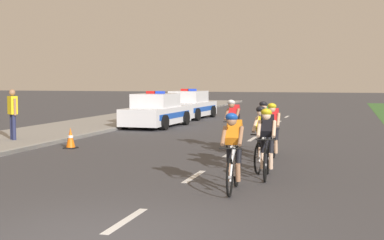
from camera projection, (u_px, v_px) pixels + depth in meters
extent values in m
plane|color=#424247|center=(96.00, 240.00, 7.57)|extent=(160.00, 160.00, 0.00)
cube|color=gray|center=(65.00, 130.00, 23.11)|extent=(3.86, 60.00, 0.12)
cube|color=#9E9E99|center=(107.00, 131.00, 22.62)|extent=(0.16, 60.00, 0.13)
cube|color=white|center=(126.00, 220.00, 8.59)|extent=(0.14, 1.60, 0.01)
cube|color=white|center=(194.00, 176.00, 12.44)|extent=(0.14, 1.60, 0.01)
cube|color=white|center=(230.00, 153.00, 16.28)|extent=(0.14, 1.60, 0.01)
cube|color=white|center=(252.00, 139.00, 20.13)|extent=(0.14, 1.60, 0.01)
cube|color=white|center=(268.00, 129.00, 23.98)|extent=(0.14, 1.60, 0.01)
cube|color=white|center=(279.00, 122.00, 27.83)|extent=(0.14, 1.60, 0.01)
cube|color=white|center=(287.00, 117.00, 31.68)|extent=(0.14, 1.60, 0.01)
torus|color=black|center=(230.00, 177.00, 10.26)|extent=(0.09, 0.73, 0.72)
cylinder|color=#99999E|center=(230.00, 177.00, 10.26)|extent=(0.06, 0.06, 0.06)
torus|color=black|center=(237.00, 169.00, 11.24)|extent=(0.09, 0.73, 0.72)
cylinder|color=#99999E|center=(237.00, 169.00, 11.24)|extent=(0.06, 0.06, 0.06)
cylinder|color=white|center=(233.00, 145.00, 10.66)|extent=(0.07, 0.55, 0.04)
cylinder|color=white|center=(232.00, 164.00, 10.51)|extent=(0.07, 0.48, 0.63)
cylinder|color=white|center=(234.00, 160.00, 10.88)|extent=(0.04, 0.04, 0.65)
cylinder|color=black|center=(231.00, 148.00, 10.32)|extent=(0.42, 0.05, 0.03)
cube|color=black|center=(234.00, 142.00, 10.85)|extent=(0.11, 0.23, 0.05)
cube|color=orange|center=(234.00, 132.00, 10.72)|extent=(0.31, 0.56, 0.46)
cube|color=black|center=(234.00, 140.00, 10.84)|extent=(0.29, 0.22, 0.18)
cylinder|color=black|center=(239.00, 158.00, 10.80)|extent=(0.12, 0.23, 0.40)
cylinder|color=#9E7051|center=(238.00, 172.00, 10.74)|extent=(0.10, 0.16, 0.36)
cylinder|color=black|center=(229.00, 158.00, 10.84)|extent=(0.12, 0.18, 0.40)
cylinder|color=#9E7051|center=(229.00, 172.00, 10.78)|extent=(0.10, 0.13, 0.36)
cylinder|color=#9E7051|center=(241.00, 136.00, 10.48)|extent=(0.10, 0.41, 0.35)
cylinder|color=#9E7051|center=(224.00, 136.00, 10.54)|extent=(0.10, 0.41, 0.35)
sphere|color=#9E7051|center=(232.00, 121.00, 10.41)|extent=(0.19, 0.19, 0.19)
ellipsoid|color=blue|center=(232.00, 117.00, 10.39)|extent=(0.25, 0.33, 0.24)
torus|color=black|center=(265.00, 165.00, 11.73)|extent=(0.10, 0.73, 0.72)
cylinder|color=#99999E|center=(265.00, 165.00, 11.73)|extent=(0.06, 0.06, 0.06)
torus|color=black|center=(268.00, 158.00, 12.71)|extent=(0.10, 0.73, 0.72)
cylinder|color=#99999E|center=(268.00, 158.00, 12.71)|extent=(0.06, 0.06, 0.06)
cylinder|color=black|center=(267.00, 137.00, 12.13)|extent=(0.08, 0.55, 0.04)
cylinder|color=black|center=(266.00, 153.00, 11.98)|extent=(0.08, 0.48, 0.63)
cylinder|color=black|center=(267.00, 150.00, 12.35)|extent=(0.04, 0.04, 0.65)
cylinder|color=black|center=(266.00, 140.00, 11.79)|extent=(0.42, 0.06, 0.03)
cube|color=black|center=(267.00, 134.00, 12.32)|extent=(0.12, 0.23, 0.05)
cube|color=black|center=(267.00, 126.00, 12.18)|extent=(0.32, 0.56, 0.47)
cube|color=black|center=(267.00, 132.00, 12.31)|extent=(0.29, 0.22, 0.18)
cylinder|color=black|center=(271.00, 149.00, 12.27)|extent=(0.13, 0.23, 0.40)
cylinder|color=beige|center=(271.00, 161.00, 12.21)|extent=(0.10, 0.16, 0.36)
cylinder|color=black|center=(263.00, 148.00, 12.30)|extent=(0.12, 0.18, 0.40)
cylinder|color=beige|center=(263.00, 161.00, 12.24)|extent=(0.10, 0.13, 0.36)
cylinder|color=beige|center=(274.00, 129.00, 11.95)|extent=(0.11, 0.41, 0.35)
cylinder|color=beige|center=(259.00, 129.00, 12.01)|extent=(0.11, 0.41, 0.35)
sphere|color=beige|center=(266.00, 115.00, 11.87)|extent=(0.19, 0.19, 0.19)
ellipsoid|color=yellow|center=(266.00, 112.00, 11.86)|extent=(0.25, 0.33, 0.24)
torus|color=black|center=(258.00, 158.00, 12.73)|extent=(0.11, 0.72, 0.72)
cylinder|color=#99999E|center=(258.00, 158.00, 12.73)|extent=(0.07, 0.07, 0.06)
torus|color=black|center=(268.00, 153.00, 13.66)|extent=(0.11, 0.72, 0.72)
cylinder|color=#99999E|center=(268.00, 153.00, 13.66)|extent=(0.07, 0.07, 0.06)
cylinder|color=white|center=(263.00, 133.00, 13.11)|extent=(0.09, 0.55, 0.04)
cylinder|color=white|center=(261.00, 147.00, 12.97)|extent=(0.09, 0.48, 0.63)
cylinder|color=white|center=(265.00, 145.00, 13.32)|extent=(0.04, 0.04, 0.65)
cylinder|color=black|center=(260.00, 135.00, 12.78)|extent=(0.42, 0.07, 0.03)
cube|color=black|center=(265.00, 130.00, 13.29)|extent=(0.12, 0.23, 0.05)
cube|color=yellow|center=(264.00, 122.00, 13.16)|extent=(0.33, 0.57, 0.46)
cube|color=black|center=(265.00, 129.00, 13.28)|extent=(0.30, 0.23, 0.18)
cylinder|color=black|center=(268.00, 143.00, 13.23)|extent=(0.13, 0.23, 0.40)
cylinder|color=beige|center=(267.00, 155.00, 13.17)|extent=(0.10, 0.16, 0.36)
cylinder|color=black|center=(261.00, 143.00, 13.29)|extent=(0.13, 0.18, 0.40)
cylinder|color=beige|center=(260.00, 155.00, 13.24)|extent=(0.10, 0.13, 0.36)
cylinder|color=beige|center=(269.00, 125.00, 12.91)|extent=(0.11, 0.41, 0.35)
cylinder|color=beige|center=(255.00, 125.00, 13.02)|extent=(0.11, 0.41, 0.35)
sphere|color=beige|center=(261.00, 113.00, 12.86)|extent=(0.19, 0.19, 0.19)
ellipsoid|color=black|center=(261.00, 110.00, 12.85)|extent=(0.26, 0.33, 0.24)
torus|color=black|center=(271.00, 149.00, 14.31)|extent=(0.07, 0.73, 0.72)
cylinder|color=#99999E|center=(271.00, 149.00, 14.31)|extent=(0.06, 0.06, 0.06)
torus|color=black|center=(274.00, 145.00, 15.28)|extent=(0.07, 0.73, 0.72)
cylinder|color=#99999E|center=(274.00, 145.00, 15.28)|extent=(0.06, 0.06, 0.06)
cylinder|color=silver|center=(272.00, 127.00, 14.71)|extent=(0.06, 0.55, 0.04)
cylinder|color=silver|center=(272.00, 140.00, 14.56)|extent=(0.06, 0.48, 0.63)
cylinder|color=silver|center=(273.00, 138.00, 14.92)|extent=(0.04, 0.04, 0.65)
cylinder|color=black|center=(271.00, 129.00, 14.37)|extent=(0.42, 0.04, 0.03)
cube|color=black|center=(273.00, 125.00, 14.90)|extent=(0.11, 0.22, 0.05)
cube|color=red|center=(273.00, 117.00, 14.76)|extent=(0.30, 0.55, 0.46)
cube|color=black|center=(273.00, 123.00, 14.89)|extent=(0.29, 0.21, 0.18)
cylinder|color=black|center=(276.00, 136.00, 14.84)|extent=(0.12, 0.23, 0.40)
cylinder|color=tan|center=(276.00, 147.00, 14.78)|extent=(0.10, 0.16, 0.36)
cylinder|color=black|center=(269.00, 136.00, 14.88)|extent=(0.12, 0.17, 0.40)
cylinder|color=tan|center=(269.00, 146.00, 14.82)|extent=(0.09, 0.13, 0.36)
cylinder|color=tan|center=(278.00, 120.00, 14.52)|extent=(0.09, 0.40, 0.35)
cylinder|color=tan|center=(266.00, 120.00, 14.59)|extent=(0.09, 0.40, 0.35)
sphere|color=tan|center=(272.00, 109.00, 14.45)|extent=(0.19, 0.19, 0.19)
ellipsoid|color=yellow|center=(272.00, 106.00, 14.44)|extent=(0.24, 0.32, 0.24)
torus|color=black|center=(261.00, 144.00, 15.45)|extent=(0.13, 0.72, 0.72)
cylinder|color=#99999E|center=(261.00, 144.00, 15.45)|extent=(0.07, 0.07, 0.06)
torus|color=black|center=(270.00, 140.00, 16.37)|extent=(0.13, 0.72, 0.72)
cylinder|color=#99999E|center=(270.00, 140.00, 16.37)|extent=(0.07, 0.07, 0.06)
cylinder|color=silver|center=(265.00, 123.00, 15.82)|extent=(0.10, 0.55, 0.04)
cylinder|color=silver|center=(264.00, 135.00, 15.68)|extent=(0.10, 0.48, 0.63)
cylinder|color=silver|center=(267.00, 133.00, 16.03)|extent=(0.04, 0.04, 0.65)
cylinder|color=black|center=(262.00, 125.00, 15.50)|extent=(0.42, 0.08, 0.03)
cube|color=black|center=(267.00, 121.00, 16.00)|extent=(0.13, 0.23, 0.05)
cube|color=green|center=(266.00, 115.00, 15.87)|extent=(0.34, 0.57, 0.46)
cube|color=black|center=(267.00, 120.00, 15.99)|extent=(0.30, 0.23, 0.18)
cylinder|color=black|center=(270.00, 132.00, 15.94)|extent=(0.14, 0.23, 0.40)
cylinder|color=tan|center=(269.00, 142.00, 15.88)|extent=(0.11, 0.16, 0.36)
cylinder|color=black|center=(264.00, 132.00, 16.00)|extent=(0.13, 0.18, 0.40)
cylinder|color=tan|center=(263.00, 142.00, 15.95)|extent=(0.10, 0.13, 0.36)
cylinder|color=tan|center=(270.00, 117.00, 15.62)|extent=(0.12, 0.41, 0.35)
cylinder|color=tan|center=(259.00, 117.00, 15.74)|extent=(0.12, 0.41, 0.35)
sphere|color=tan|center=(264.00, 107.00, 15.58)|extent=(0.19, 0.19, 0.19)
ellipsoid|color=black|center=(263.00, 104.00, 15.56)|extent=(0.27, 0.34, 0.24)
torus|color=black|center=(229.00, 140.00, 16.51)|extent=(0.07, 0.73, 0.72)
cylinder|color=#99999E|center=(229.00, 140.00, 16.51)|extent=(0.06, 0.06, 0.06)
torus|color=black|center=(237.00, 136.00, 17.46)|extent=(0.07, 0.73, 0.72)
cylinder|color=#99999E|center=(237.00, 136.00, 17.46)|extent=(0.06, 0.06, 0.06)
cylinder|color=#B21919|center=(233.00, 120.00, 16.90)|extent=(0.06, 0.55, 0.04)
cylinder|color=#B21919|center=(232.00, 132.00, 16.75)|extent=(0.06, 0.48, 0.63)
cylinder|color=#B21919|center=(234.00, 130.00, 17.11)|extent=(0.04, 0.04, 0.65)
cylinder|color=black|center=(230.00, 122.00, 16.56)|extent=(0.42, 0.04, 0.03)
cube|color=black|center=(235.00, 119.00, 17.08)|extent=(0.11, 0.22, 0.05)
cube|color=red|center=(234.00, 112.00, 16.95)|extent=(0.30, 0.56, 0.45)
cube|color=black|center=(234.00, 117.00, 17.07)|extent=(0.29, 0.21, 0.18)
cylinder|color=black|center=(237.00, 129.00, 17.02)|extent=(0.12, 0.23, 0.40)
cylinder|color=#9E7051|center=(236.00, 138.00, 16.96)|extent=(0.10, 0.16, 0.36)
cylinder|color=black|center=(231.00, 129.00, 17.08)|extent=(0.12, 0.17, 0.40)
cylinder|color=#9E7051|center=(230.00, 138.00, 17.02)|extent=(0.09, 0.13, 0.36)
cylinder|color=#9E7051|center=(237.00, 114.00, 16.70)|extent=(0.09, 0.40, 0.35)
cylinder|color=#9E7051|center=(227.00, 114.00, 16.80)|extent=(0.09, 0.40, 0.35)
sphere|color=#9E7051|center=(231.00, 105.00, 16.65)|extent=(0.19, 0.19, 0.19)
ellipsoid|color=white|center=(231.00, 103.00, 16.63)|extent=(0.24, 0.32, 0.24)
cube|color=silver|center=(157.00, 115.00, 25.03)|extent=(1.99, 4.49, 0.72)
cube|color=silver|center=(156.00, 100.00, 24.89)|extent=(1.67, 2.18, 0.60)
cube|color=#283342|center=(164.00, 100.00, 25.84)|extent=(1.44, 0.16, 0.51)
cube|color=#1947B2|center=(138.00, 114.00, 25.31)|extent=(0.21, 3.74, 0.24)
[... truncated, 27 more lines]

